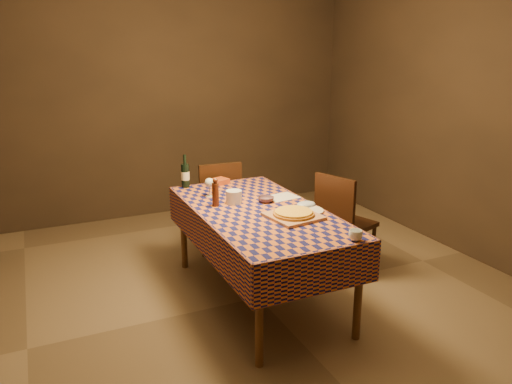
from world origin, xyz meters
The scene contains 16 objects.
room centered at (0.00, 0.00, 1.35)m, with size 5.00×5.10×2.70m.
dining_table centered at (0.00, 0.00, 0.69)m, with size 0.94×1.84×0.77m.
cutting_board centered at (0.16, -0.28, 0.78)m, with size 0.36×0.36×0.02m, color #B17B53.
pizza centered at (0.16, -0.28, 0.81)m, with size 0.35×0.35×0.03m.
pepper_mill centered at (-0.28, 0.23, 0.88)m, with size 0.07×0.07×0.23m.
bowl centered at (0.14, 0.16, 0.79)m, with size 0.13×0.13×0.04m, color #624552.
wine_glass centered at (-0.23, 0.49, 0.89)m, with size 0.08×0.08×0.16m.
wine_bottle centered at (-0.33, 0.86, 0.88)m, with size 0.09×0.09×0.30m.
deli_tub centered at (-0.12, 0.23, 0.82)m, with size 0.13×0.13×0.11m, color silver.
takeout_container centered at (-0.03, 0.83, 0.79)m, with size 0.19×0.13×0.05m, color #B74518.
white_plate centered at (0.33, -0.20, 0.78)m, with size 0.24×0.24×0.01m, color silver.
tumbler centered at (0.31, -0.85, 0.81)m, with size 0.09×0.09×0.07m, color white.
flour_patch centered at (0.32, 0.22, 0.77)m, with size 0.27×0.20×0.00m, color silver.
flour_bag centered at (0.37, -0.10, 0.79)m, with size 0.16×0.12×0.05m, color #A9BBD9.
chair_far centered at (0.05, 1.08, 0.52)m, with size 0.45×0.45×0.93m.
chair_right centered at (0.88, 0.13, 0.52)m, with size 0.54×0.54×0.93m.
Camera 1 is at (-1.57, -3.37, 2.01)m, focal length 35.00 mm.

